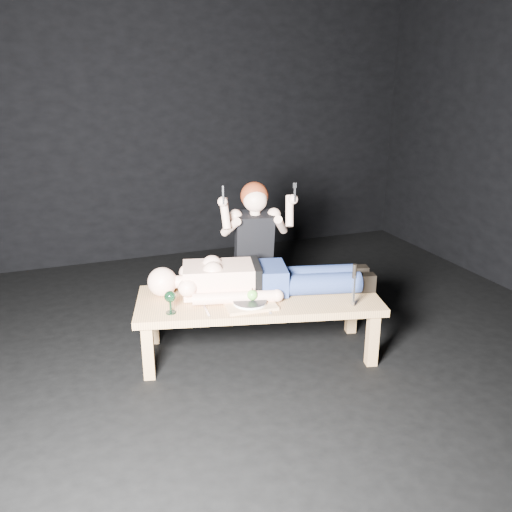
{
  "coord_description": "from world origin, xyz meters",
  "views": [
    {
      "loc": [
        -1.49,
        -3.38,
        1.99
      ],
      "look_at": [
        -0.22,
        0.03,
        0.75
      ],
      "focal_mm": 37.83,
      "sensor_mm": 36.0,
      "label": 1
    }
  ],
  "objects_px": {
    "table": "(258,325)",
    "kneeling_woman": "(253,249)",
    "carving_knife": "(354,286)",
    "lying_man": "(264,274)",
    "goblet": "(170,302)",
    "serving_tray": "(250,305)"
  },
  "relations": [
    {
      "from": "table",
      "to": "kneeling_woman",
      "type": "relative_size",
      "value": 1.42
    },
    {
      "from": "table",
      "to": "kneeling_woman",
      "type": "xyz_separation_m",
      "value": [
        0.17,
        0.59,
        0.39
      ]
    },
    {
      "from": "kneeling_woman",
      "to": "serving_tray",
      "type": "distance_m",
      "value": 0.79
    },
    {
      "from": "carving_knife",
      "to": "lying_man",
      "type": "bearing_deg",
      "value": 149.97
    },
    {
      "from": "kneeling_woman",
      "to": "carving_knife",
      "type": "distance_m",
      "value": 1.04
    },
    {
      "from": "table",
      "to": "serving_tray",
      "type": "bearing_deg",
      "value": -117.66
    },
    {
      "from": "serving_tray",
      "to": "table",
      "type": "bearing_deg",
      "value": 48.59
    },
    {
      "from": "goblet",
      "to": "table",
      "type": "bearing_deg",
      "value": 4.14
    },
    {
      "from": "lying_man",
      "to": "carving_knife",
      "type": "distance_m",
      "value": 0.67
    },
    {
      "from": "kneeling_woman",
      "to": "carving_knife",
      "type": "height_order",
      "value": "kneeling_woman"
    },
    {
      "from": "serving_tray",
      "to": "goblet",
      "type": "height_order",
      "value": "goblet"
    },
    {
      "from": "serving_tray",
      "to": "carving_knife",
      "type": "relative_size",
      "value": 1.13
    },
    {
      "from": "serving_tray",
      "to": "goblet",
      "type": "bearing_deg",
      "value": 171.8
    },
    {
      "from": "lying_man",
      "to": "serving_tray",
      "type": "distance_m",
      "value": 0.31
    },
    {
      "from": "serving_tray",
      "to": "lying_man",
      "type": "bearing_deg",
      "value": 48.53
    },
    {
      "from": "kneeling_woman",
      "to": "serving_tray",
      "type": "xyz_separation_m",
      "value": [
        -0.28,
        -0.72,
        -0.15
      ]
    },
    {
      "from": "goblet",
      "to": "carving_knife",
      "type": "bearing_deg",
      "value": -15.1
    },
    {
      "from": "serving_tray",
      "to": "goblet",
      "type": "relative_size",
      "value": 2.16
    },
    {
      "from": "table",
      "to": "kneeling_woman",
      "type": "distance_m",
      "value": 0.73
    },
    {
      "from": "kneeling_woman",
      "to": "goblet",
      "type": "relative_size",
      "value": 7.62
    },
    {
      "from": "lying_man",
      "to": "goblet",
      "type": "bearing_deg",
      "value": -155.74
    },
    {
      "from": "lying_man",
      "to": "goblet",
      "type": "height_order",
      "value": "lying_man"
    }
  ]
}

